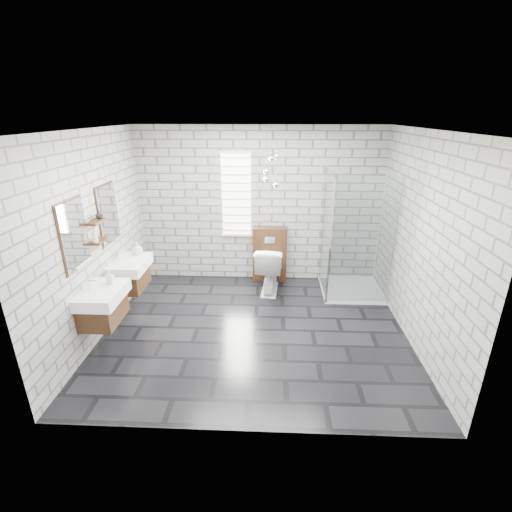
# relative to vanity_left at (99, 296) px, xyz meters

# --- Properties ---
(floor) EXTENTS (4.20, 3.60, 0.02)m
(floor) POSITION_rel_vanity_left_xyz_m (1.91, 0.51, -0.77)
(floor) COLOR black
(floor) RESTS_ON ground
(ceiling) EXTENTS (4.20, 3.60, 0.02)m
(ceiling) POSITION_rel_vanity_left_xyz_m (1.91, 0.51, 1.95)
(ceiling) COLOR white
(ceiling) RESTS_ON wall_back
(wall_back) EXTENTS (4.20, 0.02, 2.70)m
(wall_back) POSITION_rel_vanity_left_xyz_m (1.91, 2.32, 0.59)
(wall_back) COLOR #9E9E99
(wall_back) RESTS_ON floor
(wall_front) EXTENTS (4.20, 0.02, 2.70)m
(wall_front) POSITION_rel_vanity_left_xyz_m (1.91, -1.30, 0.59)
(wall_front) COLOR #9E9E99
(wall_front) RESTS_ON floor
(wall_left) EXTENTS (0.02, 3.60, 2.70)m
(wall_left) POSITION_rel_vanity_left_xyz_m (-0.20, 0.51, 0.59)
(wall_left) COLOR #9E9E99
(wall_left) RESTS_ON floor
(wall_right) EXTENTS (0.02, 3.60, 2.70)m
(wall_right) POSITION_rel_vanity_left_xyz_m (4.02, 0.51, 0.59)
(wall_right) COLOR #9E9E99
(wall_right) RESTS_ON floor
(vanity_left) EXTENTS (0.47, 0.70, 1.57)m
(vanity_left) POSITION_rel_vanity_left_xyz_m (0.00, 0.00, 0.00)
(vanity_left) COLOR #3E2513
(vanity_left) RESTS_ON wall_left
(vanity_right) EXTENTS (0.47, 0.70, 1.57)m
(vanity_right) POSITION_rel_vanity_left_xyz_m (0.00, 0.96, 0.00)
(vanity_right) COLOR #3E2513
(vanity_right) RESTS_ON wall_left
(shelf_lower) EXTENTS (0.14, 0.30, 0.03)m
(shelf_lower) POSITION_rel_vanity_left_xyz_m (-0.12, 0.46, 0.56)
(shelf_lower) COLOR #3E2513
(shelf_lower) RESTS_ON wall_left
(shelf_upper) EXTENTS (0.14, 0.30, 0.03)m
(shelf_upper) POSITION_rel_vanity_left_xyz_m (-0.12, 0.46, 0.82)
(shelf_upper) COLOR #3E2513
(shelf_upper) RESTS_ON wall_left
(window) EXTENTS (0.56, 0.05, 1.48)m
(window) POSITION_rel_vanity_left_xyz_m (1.51, 2.29, 0.79)
(window) COLOR white
(window) RESTS_ON wall_back
(cistern_panel) EXTENTS (0.60, 0.20, 1.00)m
(cistern_panel) POSITION_rel_vanity_left_xyz_m (2.10, 2.21, -0.26)
(cistern_panel) COLOR #3E2513
(cistern_panel) RESTS_ON floor
(flush_plate) EXTENTS (0.18, 0.01, 0.12)m
(flush_plate) POSITION_rel_vanity_left_xyz_m (2.10, 2.10, 0.04)
(flush_plate) COLOR silver
(flush_plate) RESTS_ON cistern_panel
(shower_enclosure) EXTENTS (1.00, 1.00, 2.03)m
(shower_enclosure) POSITION_rel_vanity_left_xyz_m (3.41, 1.69, -0.25)
(shower_enclosure) COLOR white
(shower_enclosure) RESTS_ON floor
(pendant_cluster) EXTENTS (0.25, 0.27, 0.93)m
(pendant_cluster) POSITION_rel_vanity_left_xyz_m (2.10, 1.89, 1.29)
(pendant_cluster) COLOR silver
(pendant_cluster) RESTS_ON ceiling
(toilet) EXTENTS (0.52, 0.83, 0.81)m
(toilet) POSITION_rel_vanity_left_xyz_m (2.10, 1.77, -0.35)
(toilet) COLOR white
(toilet) RESTS_ON floor
(soap_bottle_a) EXTENTS (0.08, 0.09, 0.18)m
(soap_bottle_a) POSITION_rel_vanity_left_xyz_m (0.09, 0.16, 0.18)
(soap_bottle_a) COLOR #B2B2B2
(soap_bottle_a) RESTS_ON vanity_left
(soap_bottle_b) EXTENTS (0.18, 0.18, 0.19)m
(soap_bottle_b) POSITION_rel_vanity_left_xyz_m (0.08, 1.20, 0.19)
(soap_bottle_b) COLOR #B2B2B2
(soap_bottle_b) RESTS_ON vanity_right
(soap_bottle_c) EXTENTS (0.09, 0.09, 0.19)m
(soap_bottle_c) POSITION_rel_vanity_left_xyz_m (-0.11, 0.35, 0.67)
(soap_bottle_c) COLOR #B2B2B2
(soap_bottle_c) RESTS_ON shelf_lower
(vase) EXTENTS (0.11, 0.11, 0.10)m
(vase) POSITION_rel_vanity_left_xyz_m (-0.11, 0.56, 0.89)
(vase) COLOR #B2B2B2
(vase) RESTS_ON shelf_upper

